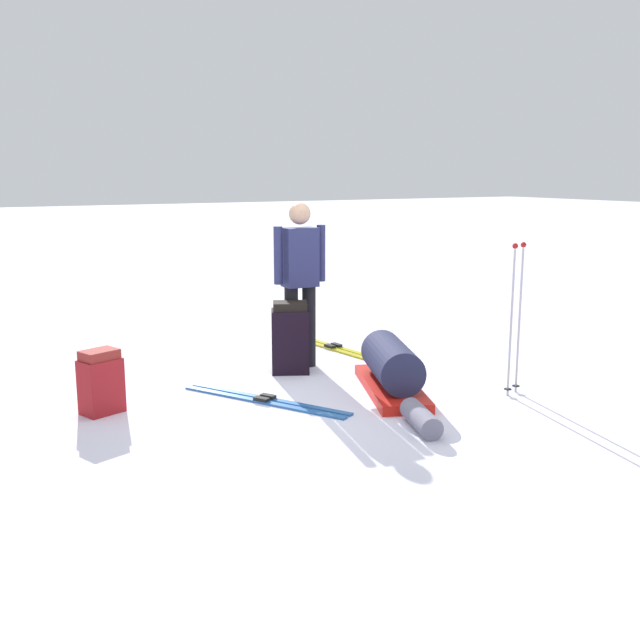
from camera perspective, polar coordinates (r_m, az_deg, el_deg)
The scene contains 10 objects.
ground_plane at distance 6.80m, azimuth 0.00°, elevation -5.79°, with size 80.00×80.00×0.00m, color white.
skier_standing at distance 7.57m, azimuth -1.55°, elevation 3.38°, with size 0.57×0.24×1.70m.
ski_pair_near at distance 8.55m, azimuth 1.02°, elevation -2.12°, with size 0.43×1.73×0.05m.
ski_pair_far at distance 6.63m, azimuth -4.27°, elevation -6.17°, with size 0.99×1.57×0.05m.
backpack_large_dark at distance 7.47m, azimuth -2.30°, elevation -1.40°, with size 0.46×0.41×0.73m.
backpack_bright at distance 6.50m, azimuth -16.51°, elevation -4.63°, with size 0.38×0.33×0.55m.
ski_poles_planted_near at distance 6.88m, azimuth 14.84°, elevation 0.62°, with size 0.21×0.11×1.39m.
gear_sled at distance 6.85m, azimuth 5.53°, elevation -3.76°, with size 0.94×1.44×0.49m.
sleeping_mat_rolled at distance 5.95m, azimuth 7.77°, elevation -7.52°, with size 0.18×0.18×0.55m, color slate.
thermos_bottle at distance 7.94m, azimuth 5.09°, elevation -2.34°, with size 0.07×0.07×0.26m, color #AAC1C8.
Camera 1 is at (3.16, 5.67, 2.01)m, focal length 41.58 mm.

